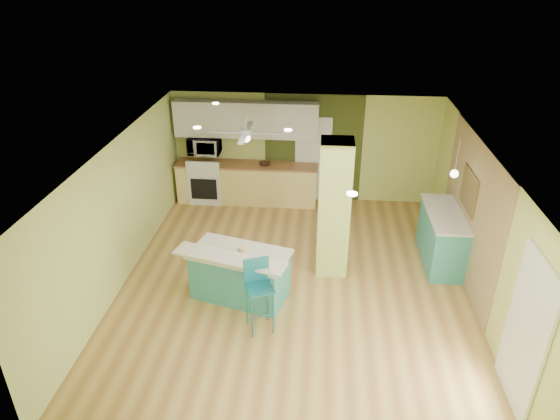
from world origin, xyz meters
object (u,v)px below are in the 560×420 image
object	(u,v)px
bar_stool	(258,283)
fruit_bowl	(265,164)
peninsula	(240,274)
side_counter	(443,237)
canister	(242,251)

from	to	relation	value
bar_stool	fruit_bowl	bearing A→B (deg)	73.19
peninsula	side_counter	distance (m)	3.86
side_counter	canister	world-z (taller)	side_counter
peninsula	fruit_bowl	distance (m)	3.66
bar_stool	peninsula	bearing A→B (deg)	97.71
peninsula	side_counter	bearing A→B (deg)	37.07
peninsula	side_counter	size ratio (longest dim) A/B	1.20
bar_stool	canister	xyz separation A→B (m)	(-0.36, 0.69, 0.13)
peninsula	bar_stool	xyz separation A→B (m)	(0.41, -0.72, 0.34)
peninsula	canister	bearing A→B (deg)	-10.61
bar_stool	fruit_bowl	world-z (taller)	bar_stool
peninsula	side_counter	world-z (taller)	side_counter
canister	side_counter	bearing A→B (deg)	22.29
side_counter	canister	bearing A→B (deg)	-157.71
bar_stool	fruit_bowl	distance (m)	4.36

